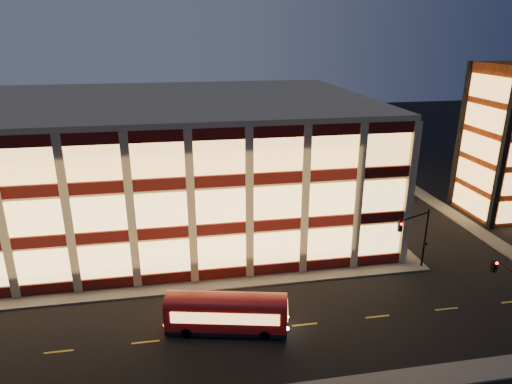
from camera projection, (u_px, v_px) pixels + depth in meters
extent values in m
plane|color=black|center=(173.00, 295.00, 39.12)|extent=(200.00, 200.00, 0.00)
cube|color=#514F4C|center=(138.00, 291.00, 39.53)|extent=(54.00, 2.00, 0.15)
cube|color=#514F4C|center=(353.00, 206.00, 58.64)|extent=(2.00, 30.00, 0.15)
cube|color=#514F4C|center=(432.00, 201.00, 60.45)|extent=(2.00, 30.00, 0.15)
cube|color=tan|center=(142.00, 164.00, 52.04)|extent=(50.00, 30.00, 14.00)
cube|color=tan|center=(136.00, 100.00, 49.61)|extent=(50.40, 30.40, 0.50)
cube|color=#470C0A|center=(138.00, 280.00, 40.15)|extent=(50.10, 0.25, 1.00)
cube|color=#FDC26A|center=(136.00, 259.00, 39.46)|extent=(49.00, 0.20, 3.00)
cube|color=#470C0A|center=(347.00, 202.00, 58.30)|extent=(0.25, 30.10, 1.00)
cube|color=#FDC26A|center=(348.00, 187.00, 57.59)|extent=(0.20, 29.00, 3.00)
cube|color=#470C0A|center=(133.00, 235.00, 38.67)|extent=(50.10, 0.25, 1.00)
cube|color=#FDC26A|center=(131.00, 212.00, 37.98)|extent=(49.00, 0.20, 3.00)
cube|color=#470C0A|center=(349.00, 169.00, 56.83)|extent=(0.25, 30.10, 1.00)
cube|color=#FDC26A|center=(350.00, 153.00, 56.12)|extent=(0.20, 29.00, 3.00)
cube|color=#470C0A|center=(128.00, 186.00, 37.19)|extent=(50.10, 0.25, 1.00)
cube|color=#FDC26A|center=(126.00, 161.00, 36.51)|extent=(49.00, 0.20, 3.00)
cube|color=#470C0A|center=(352.00, 135.00, 55.35)|extent=(0.25, 30.10, 1.00)
cube|color=#FDC26A|center=(353.00, 118.00, 54.64)|extent=(0.20, 29.00, 3.00)
cube|color=#8C3814|center=(511.00, 142.00, 53.80)|extent=(8.00, 8.00, 18.00)
cube|color=black|center=(504.00, 152.00, 49.43)|extent=(0.60, 0.60, 18.00)
cube|color=black|center=(460.00, 136.00, 56.85)|extent=(0.60, 0.60, 18.00)
cube|color=#F9B357|center=(470.00, 201.00, 55.55)|extent=(0.16, 6.60, 2.60)
cube|color=#F9B357|center=(475.00, 174.00, 54.41)|extent=(0.16, 6.60, 2.60)
cube|color=#F9B357|center=(479.00, 147.00, 53.27)|extent=(0.16, 6.60, 2.60)
cube|color=#F9B357|center=(484.00, 118.00, 52.12)|extent=(0.16, 6.60, 2.60)
cube|color=#F9B357|center=(489.00, 87.00, 50.98)|extent=(0.16, 6.60, 2.60)
cylinder|color=black|center=(425.00, 239.00, 42.72)|extent=(0.18, 0.18, 6.00)
cylinder|color=black|center=(415.00, 217.00, 40.83)|extent=(3.56, 1.63, 0.14)
cube|color=black|center=(400.00, 226.00, 40.01)|extent=(0.32, 0.32, 0.95)
sphere|color=#FF0C05|center=(401.00, 224.00, 39.74)|extent=(0.20, 0.20, 0.20)
cube|color=black|center=(425.00, 244.00, 42.66)|extent=(0.25, 0.18, 0.28)
cube|color=black|center=(494.00, 266.00, 33.35)|extent=(0.32, 0.32, 0.95)
sphere|color=#FF0C05|center=(497.00, 263.00, 33.08)|extent=(0.20, 0.20, 0.20)
cube|color=#9D0809|center=(226.00, 313.00, 34.06)|extent=(9.30, 4.16, 2.08)
cube|color=black|center=(227.00, 326.00, 34.47)|extent=(9.30, 4.16, 0.32)
cylinder|color=black|center=(186.00, 333.00, 33.63)|extent=(0.85, 0.44, 0.81)
cylinder|color=black|center=(191.00, 317.00, 35.49)|extent=(0.85, 0.44, 0.81)
cylinder|color=black|center=(265.00, 335.00, 33.39)|extent=(0.85, 0.44, 0.81)
cylinder|color=black|center=(265.00, 319.00, 35.26)|extent=(0.85, 0.44, 0.81)
cube|color=#F9B357|center=(225.00, 319.00, 32.88)|extent=(7.76, 1.79, 0.90)
cube|color=#F9B357|center=(228.00, 301.00, 35.06)|extent=(7.76, 1.79, 0.90)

